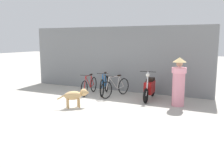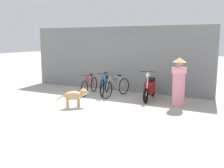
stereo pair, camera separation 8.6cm
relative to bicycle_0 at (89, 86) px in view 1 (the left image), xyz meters
name	(u,v)px [view 1 (the left image)]	position (x,y,z in m)	size (l,w,h in m)	color
ground_plane	(74,105)	(0.51, -1.84, -0.35)	(60.00, 60.00, 0.00)	#ADA89E
shop_wall_back	(115,59)	(0.51, 1.33, 1.04)	(8.41, 0.20, 2.77)	slate
bicycle_0	(89,86)	(0.00, 0.00, 0.00)	(0.46, 1.64, 0.84)	black
bicycle_1	(104,85)	(0.58, 0.25, 0.03)	(0.64, 1.68, 0.92)	black
bicycle_2	(115,87)	(1.14, 0.11, 0.01)	(0.53, 1.69, 0.87)	black
motorcycle	(150,88)	(2.53, 0.20, 0.09)	(0.58, 1.77, 1.11)	black
stray_dog	(76,95)	(0.73, -2.01, 0.06)	(0.80, 0.84, 0.61)	tan
person_in_robes	(179,81)	(3.69, -0.24, 0.50)	(0.69, 0.69, 1.64)	pink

